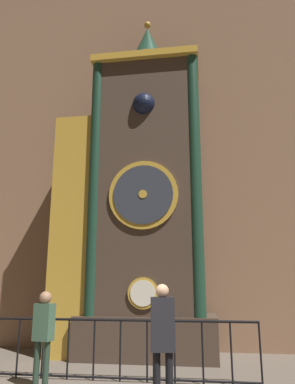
{
  "coord_description": "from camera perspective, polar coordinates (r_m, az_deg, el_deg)",
  "views": [
    {
      "loc": [
        1.8,
        -4.86,
        1.8
      ],
      "look_at": [
        0.32,
        5.01,
        4.25
      ],
      "focal_mm": 35.0,
      "sensor_mm": 36.0,
      "label": 1
    }
  ],
  "objects": [
    {
      "name": "railing_fence",
      "position": [
        7.83,
        -4.17,
        -22.42
      ],
      "size": [
        5.29,
        0.05,
        1.13
      ],
      "color": "black",
      "rests_on": "ground_plane"
    },
    {
      "name": "visitor_far",
      "position": [
        5.78,
        2.32,
        -20.97
      ],
      "size": [
        0.37,
        0.28,
        1.8
      ],
      "rotation": [
        0.0,
        0.0,
        0.17
      ],
      "color": "black",
      "rests_on": "ground_plane"
    },
    {
      "name": "cathedral_back_wall",
      "position": [
        12.45,
        -1.03,
        11.24
      ],
      "size": [
        24.0,
        0.32,
        14.16
      ],
      "color": "#846047",
      "rests_on": "ground_plane"
    },
    {
      "name": "clock_tower",
      "position": [
        10.25,
        -2.02,
        -1.45
      ],
      "size": [
        4.27,
        1.77,
        9.67
      ],
      "color": "#423328",
      "rests_on": "ground_plane"
    },
    {
      "name": "visitor_near",
      "position": [
        7.51,
        -15.56,
        -19.36
      ],
      "size": [
        0.38,
        0.29,
        1.66
      ],
      "rotation": [
        0.0,
        0.0,
        -0.21
      ],
      "color": "#213427",
      "rests_on": "ground_plane"
    }
  ]
}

